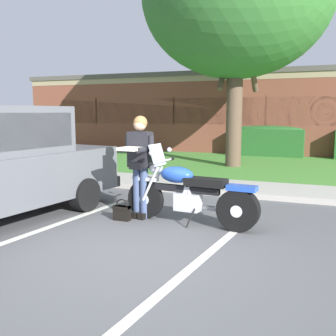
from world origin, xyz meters
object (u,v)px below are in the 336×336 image
rider_person (140,158)px  handbag (122,212)px  hedge_left (267,140)px  motorcycle (194,194)px  brick_building (280,112)px

rider_person → handbag: size_ratio=4.74×
handbag → hedge_left: size_ratio=0.13×
motorcycle → hedge_left: size_ratio=0.80×
motorcycle → brick_building: (-0.36, 15.61, 1.25)m
handbag → rider_person: bearing=49.1°
hedge_left → brick_building: size_ratio=0.12×
hedge_left → rider_person: bearing=-94.1°
hedge_left → motorcycle: bearing=-88.6°
brick_building → motorcycle: bearing=-88.7°
motorcycle → handbag: motorcycle is taller
handbag → motorcycle: bearing=9.7°
motorcycle → rider_person: 1.09m
rider_person → brick_building: (0.60, 15.57, 0.73)m
motorcycle → hedge_left: 10.03m
rider_person → hedge_left: rider_person is taller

